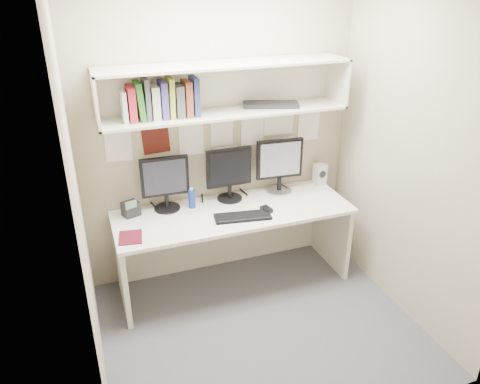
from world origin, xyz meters
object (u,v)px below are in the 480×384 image
object	(u,v)px
monitor_right	(280,164)
speaker	(320,174)
keyboard	(243,217)
maroon_notebook	(131,237)
monitor_left	(165,181)
desk	(234,247)
desk_phone	(131,209)
monitor_center	(229,172)

from	to	relation	value
monitor_right	speaker	bearing A→B (deg)	5.81
keyboard	maroon_notebook	xyz separation A→B (m)	(-0.91, -0.01, -0.01)
monitor_right	maroon_notebook	size ratio (longest dim) A/B	2.36
monitor_right	speaker	distance (m)	0.46
monitor_left	speaker	bearing A→B (deg)	2.23
desk	desk_phone	xyz separation A→B (m)	(-0.82, 0.20, 0.43)
monitor_right	speaker	xyz separation A→B (m)	(0.42, 0.01, -0.17)
monitor_left	monitor_right	xyz separation A→B (m)	(1.04, -0.00, 0.01)
keyboard	maroon_notebook	size ratio (longest dim) A/B	2.20
keyboard	desk	bearing A→B (deg)	108.44
desk	maroon_notebook	bearing A→B (deg)	-169.12
maroon_notebook	desk_phone	distance (m)	0.37
speaker	monitor_right	bearing A→B (deg)	176.11
monitor_right	keyboard	distance (m)	0.67
keyboard	desk_phone	size ratio (longest dim) A/B	2.88
monitor_left	monitor_right	world-z (taller)	monitor_right
desk	speaker	bearing A→B (deg)	13.72
desk	monitor_right	world-z (taller)	monitor_right
speaker	maroon_notebook	distance (m)	1.87
desk_phone	desk	bearing A→B (deg)	-32.85
keyboard	desk_phone	xyz separation A→B (m)	(-0.85, 0.35, 0.05)
monitor_right	maroon_notebook	bearing A→B (deg)	-160.04
monitor_left	desk	bearing A→B (deg)	-21.05
monitor_left	maroon_notebook	xyz separation A→B (m)	(-0.36, -0.39, -0.25)
monitor_left	keyboard	bearing A→B (deg)	-32.78
maroon_notebook	desk	bearing A→B (deg)	19.60
desk	keyboard	xyz separation A→B (m)	(0.03, -0.16, 0.37)
desk	desk_phone	world-z (taller)	desk_phone
desk	monitor_center	size ratio (longest dim) A/B	4.26
maroon_notebook	desk_phone	size ratio (longest dim) A/B	1.31
monitor_center	desk_phone	size ratio (longest dim) A/B	2.94
maroon_notebook	desk_phone	xyz separation A→B (m)	(0.06, 0.37, 0.06)
monitor_right	desk	bearing A→B (deg)	-152.56
keyboard	speaker	xyz separation A→B (m)	(0.91, 0.39, 0.09)
monitor_center	speaker	world-z (taller)	monitor_center
keyboard	desk_phone	bearing A→B (deg)	166.10
monitor_left	maroon_notebook	distance (m)	0.59
monitor_right	maroon_notebook	world-z (taller)	monitor_right
desk	keyboard	size ratio (longest dim) A/B	4.35
monitor_left	monitor_center	xyz separation A→B (m)	(0.56, -0.00, 0.00)
desk	monitor_right	size ratio (longest dim) A/B	4.05
monitor_right	desk_phone	world-z (taller)	monitor_right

